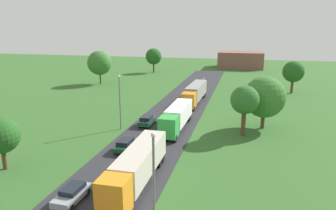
{
  "coord_description": "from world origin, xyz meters",
  "views": [
    {
      "loc": [
        11.94,
        -14.29,
        15.16
      ],
      "look_at": [
        -1.45,
        39.5,
        1.18
      ],
      "focal_mm": 33.2,
      "sensor_mm": 36.0,
      "label": 1
    }
  ],
  "objects": [
    {
      "name": "truck_third",
      "position": [
        2.31,
        47.3,
        2.13
      ],
      "size": [
        2.89,
        14.68,
        3.61
      ],
      "color": "orange",
      "rests_on": "road"
    },
    {
      "name": "tree_birch",
      "position": [
        22.86,
        62.17,
        5.06
      ],
      "size": [
        4.91,
        4.91,
        7.55
      ],
      "color": "#513823",
      "rests_on": "ground"
    },
    {
      "name": "truck_lead",
      "position": [
        2.33,
        11.81,
        2.1
      ],
      "size": [
        2.58,
        13.27,
        3.52
      ],
      "color": "orange",
      "rests_on": "road"
    },
    {
      "name": "tree_lime",
      "position": [
        12.17,
        29.25,
        5.19
      ],
      "size": [
        4.02,
        4.02,
        7.28
      ],
      "color": "#513823",
      "rests_on": "ground"
    },
    {
      "name": "car_second",
      "position": [
        -2.08,
        20.09,
        0.81
      ],
      "size": [
        1.92,
        4.51,
        1.41
      ],
      "color": "#19472D",
      "rests_on": "road"
    },
    {
      "name": "tree_maple",
      "position": [
        -18.34,
        87.16,
        5.44
      ],
      "size": [
        5.43,
        5.43,
        8.18
      ],
      "color": "#513823",
      "rests_on": "ground"
    },
    {
      "name": "lane_marking_centre",
      "position": [
        0.0,
        20.89,
        0.07
      ],
      "size": [
        0.16,
        118.88,
        0.01
      ],
      "color": "white",
      "rests_on": "road"
    },
    {
      "name": "car_third",
      "position": [
        -2.62,
        30.33,
        0.86
      ],
      "size": [
        1.91,
        4.34,
        1.54
      ],
      "color": "#19472D",
      "rests_on": "road"
    },
    {
      "name": "distant_building",
      "position": [
        10.14,
        107.52,
        3.0
      ],
      "size": [
        16.44,
        12.63,
        6.01
      ],
      "primitive_type": "cube",
      "color": "brown",
      "rests_on": "ground"
    },
    {
      "name": "car_lead",
      "position": [
        -2.29,
        7.64,
        0.81
      ],
      "size": [
        1.88,
        4.07,
        1.41
      ],
      "color": "#8C939E",
      "rests_on": "road"
    },
    {
      "name": "tree_oak",
      "position": [
        -12.97,
        11.83,
        3.87
      ],
      "size": [
        3.94,
        3.94,
        5.86
      ],
      "color": "#513823",
      "rests_on": "ground"
    },
    {
      "name": "lamppost_second",
      "position": [
        -5.94,
        27.73,
        4.63
      ],
      "size": [
        0.36,
        0.36,
        8.3
      ],
      "color": "slate",
      "rests_on": "ground"
    },
    {
      "name": "tree_ash",
      "position": [
        -26.24,
        62.63,
        5.72
      ],
      "size": [
        6.5,
        6.5,
        8.98
      ],
      "color": "#513823",
      "rests_on": "ground"
    },
    {
      "name": "tree_elm",
      "position": [
        15.04,
        33.42,
        4.91
      ],
      "size": [
        6.26,
        6.26,
        8.05
      ],
      "color": "#513823",
      "rests_on": "ground"
    },
    {
      "name": "lamppost_lead",
      "position": [
        6.08,
        5.04,
        4.54
      ],
      "size": [
        0.36,
        0.36,
        8.12
      ],
      "color": "slate",
      "rests_on": "ground"
    },
    {
      "name": "road",
      "position": [
        0.0,
        24.5,
        0.03
      ],
      "size": [
        10.0,
        140.0,
        0.06
      ],
      "primitive_type": "cube",
      "color": "#2B2B30",
      "rests_on": "ground"
    },
    {
      "name": "truck_second",
      "position": [
        2.36,
        29.7,
        2.04
      ],
      "size": [
        2.58,
        12.38,
        3.41
      ],
      "color": "green",
      "rests_on": "road"
    }
  ]
}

